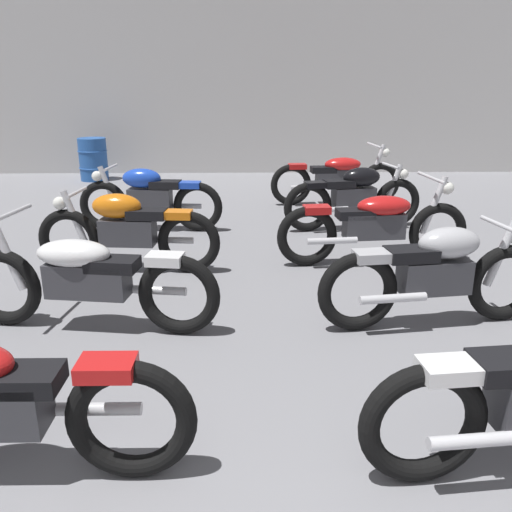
{
  "coord_description": "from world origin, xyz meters",
  "views": [
    {
      "loc": [
        -0.1,
        0.02,
        1.98
      ],
      "look_at": [
        0.0,
        4.38,
        0.55
      ],
      "focal_mm": 38.09,
      "sensor_mm": 36.0,
      "label": 1
    }
  ],
  "objects_px": {
    "motorcycle_left_row_4": "(149,197)",
    "oil_drum": "(93,159)",
    "motorcycle_left_row_3": "(127,230)",
    "motorcycle_right_row_5": "(337,177)",
    "motorcycle_right_row_3": "(375,224)",
    "motorcycle_left_row_2": "(86,277)",
    "motorcycle_right_row_4": "(354,196)",
    "motorcycle_right_row_2": "(436,273)"
  },
  "relations": [
    {
      "from": "motorcycle_right_row_2",
      "to": "motorcycle_right_row_5",
      "type": "height_order",
      "value": "motorcycle_right_row_5"
    },
    {
      "from": "motorcycle_left_row_2",
      "to": "motorcycle_left_row_4",
      "type": "xyz_separation_m",
      "value": [
        -0.0,
        3.11,
        0.01
      ]
    },
    {
      "from": "motorcycle_right_row_3",
      "to": "motorcycle_right_row_5",
      "type": "xyz_separation_m",
      "value": [
        0.08,
        3.05,
        0.0
      ]
    },
    {
      "from": "motorcycle_left_row_2",
      "to": "motorcycle_right_row_3",
      "type": "xyz_separation_m",
      "value": [
        2.73,
        1.64,
        0.0
      ]
    },
    {
      "from": "motorcycle_left_row_4",
      "to": "motorcycle_right_row_4",
      "type": "distance_m",
      "value": 2.79
    },
    {
      "from": "motorcycle_right_row_2",
      "to": "motorcycle_right_row_3",
      "type": "bearing_deg",
      "value": 94.34
    },
    {
      "from": "motorcycle_left_row_4",
      "to": "oil_drum",
      "type": "height_order",
      "value": "motorcycle_left_row_4"
    },
    {
      "from": "motorcycle_left_row_3",
      "to": "motorcycle_right_row_3",
      "type": "distance_m",
      "value": 2.7
    },
    {
      "from": "motorcycle_right_row_5",
      "to": "oil_drum",
      "type": "bearing_deg",
      "value": 152.95
    },
    {
      "from": "motorcycle_right_row_3",
      "to": "motorcycle_left_row_2",
      "type": "bearing_deg",
      "value": -149.01
    },
    {
      "from": "motorcycle_left_row_2",
      "to": "motorcycle_left_row_4",
      "type": "bearing_deg",
      "value": 90.04
    },
    {
      "from": "motorcycle_right_row_3",
      "to": "motorcycle_right_row_5",
      "type": "height_order",
      "value": "same"
    },
    {
      "from": "motorcycle_right_row_2",
      "to": "motorcycle_left_row_3",
      "type": "bearing_deg",
      "value": 153.26
    },
    {
      "from": "motorcycle_left_row_3",
      "to": "motorcycle_right_row_5",
      "type": "relative_size",
      "value": 0.91
    },
    {
      "from": "motorcycle_left_row_2",
      "to": "motorcycle_left_row_3",
      "type": "distance_m",
      "value": 1.44
    },
    {
      "from": "motorcycle_left_row_3",
      "to": "motorcycle_right_row_2",
      "type": "relative_size",
      "value": 1.0
    },
    {
      "from": "motorcycle_left_row_4",
      "to": "motorcycle_right_row_5",
      "type": "distance_m",
      "value": 3.22
    },
    {
      "from": "motorcycle_left_row_4",
      "to": "oil_drum",
      "type": "xyz_separation_m",
      "value": [
        -1.79,
        3.93,
        -0.03
      ]
    },
    {
      "from": "motorcycle_left_row_4",
      "to": "motorcycle_left_row_2",
      "type": "bearing_deg",
      "value": -89.96
    },
    {
      "from": "motorcycle_left_row_3",
      "to": "oil_drum",
      "type": "bearing_deg",
      "value": 108.05
    },
    {
      "from": "motorcycle_right_row_3",
      "to": "motorcycle_left_row_4",
      "type": "bearing_deg",
      "value": 151.71
    },
    {
      "from": "motorcycle_left_row_2",
      "to": "oil_drum",
      "type": "height_order",
      "value": "motorcycle_left_row_2"
    },
    {
      "from": "motorcycle_right_row_2",
      "to": "motorcycle_right_row_4",
      "type": "height_order",
      "value": "same"
    },
    {
      "from": "motorcycle_left_row_3",
      "to": "motorcycle_right_row_5",
      "type": "height_order",
      "value": "motorcycle_right_row_5"
    },
    {
      "from": "motorcycle_left_row_3",
      "to": "motorcycle_right_row_5",
      "type": "bearing_deg",
      "value": 49.55
    },
    {
      "from": "motorcycle_left_row_4",
      "to": "oil_drum",
      "type": "relative_size",
      "value": 2.32
    },
    {
      "from": "motorcycle_left_row_2",
      "to": "motorcycle_right_row_4",
      "type": "bearing_deg",
      "value": 48.25
    },
    {
      "from": "motorcycle_right_row_2",
      "to": "motorcycle_right_row_3",
      "type": "height_order",
      "value": "motorcycle_right_row_3"
    },
    {
      "from": "motorcycle_right_row_2",
      "to": "motorcycle_right_row_3",
      "type": "distance_m",
      "value": 1.62
    },
    {
      "from": "motorcycle_right_row_4",
      "to": "oil_drum",
      "type": "distance_m",
      "value": 6.02
    },
    {
      "from": "oil_drum",
      "to": "motorcycle_left_row_2",
      "type": "bearing_deg",
      "value": -75.73
    },
    {
      "from": "motorcycle_left_row_2",
      "to": "motorcycle_right_row_2",
      "type": "bearing_deg",
      "value": 0.37
    },
    {
      "from": "motorcycle_left_row_4",
      "to": "motorcycle_right_row_2",
      "type": "bearing_deg",
      "value": -47.27
    },
    {
      "from": "motorcycle_left_row_4",
      "to": "motorcycle_right_row_3",
      "type": "bearing_deg",
      "value": -28.29
    },
    {
      "from": "motorcycle_right_row_2",
      "to": "motorcycle_right_row_4",
      "type": "xyz_separation_m",
      "value": [
        -0.06,
        3.1,
        0.0
      ]
    },
    {
      "from": "motorcycle_left_row_2",
      "to": "motorcycle_left_row_4",
      "type": "distance_m",
      "value": 3.11
    },
    {
      "from": "motorcycle_right_row_2",
      "to": "motorcycle_right_row_4",
      "type": "relative_size",
      "value": 1.01
    },
    {
      "from": "motorcycle_left_row_4",
      "to": "motorcycle_right_row_4",
      "type": "bearing_deg",
      "value": 0.31
    },
    {
      "from": "motorcycle_right_row_4",
      "to": "motorcycle_right_row_3",
      "type": "bearing_deg",
      "value": -92.27
    },
    {
      "from": "motorcycle_left_row_4",
      "to": "motorcycle_right_row_5",
      "type": "bearing_deg",
      "value": 29.37
    },
    {
      "from": "motorcycle_left_row_2",
      "to": "motorcycle_left_row_4",
      "type": "relative_size",
      "value": 1.1
    },
    {
      "from": "motorcycle_left_row_2",
      "to": "motorcycle_right_row_3",
      "type": "relative_size",
      "value": 1.0
    }
  ]
}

